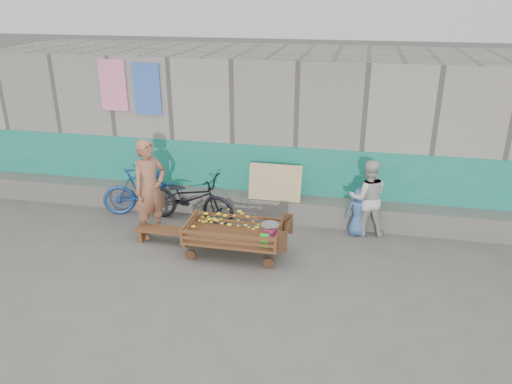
% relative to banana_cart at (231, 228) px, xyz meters
% --- Properties ---
extents(ground, '(80.00, 80.00, 0.00)m').
position_rel_banana_cart_xyz_m(ground, '(0.18, -0.75, -0.51)').
color(ground, '#55534D').
rests_on(ground, ground).
extents(building_wall, '(12.00, 3.50, 3.00)m').
position_rel_banana_cart_xyz_m(building_wall, '(0.18, 3.30, 0.96)').
color(building_wall, gray).
rests_on(building_wall, ground).
extents(banana_cart, '(1.76, 0.80, 0.75)m').
position_rel_banana_cart_xyz_m(banana_cart, '(0.00, 0.00, 0.00)').
color(banana_cart, brown).
rests_on(banana_cart, ground).
extents(bench, '(1.01, 0.30, 0.25)m').
position_rel_banana_cart_xyz_m(bench, '(-1.30, 0.21, -0.32)').
color(bench, brown).
rests_on(bench, ground).
extents(vendor_man, '(0.73, 0.79, 1.81)m').
position_rel_banana_cart_xyz_m(vendor_man, '(-1.60, 0.43, 0.40)').
color(vendor_man, '#995E43').
rests_on(vendor_man, ground).
extents(woman, '(0.78, 0.65, 1.43)m').
position_rel_banana_cart_xyz_m(woman, '(2.20, 1.28, 0.21)').
color(woman, silver).
rests_on(woman, ground).
extents(child, '(0.51, 0.41, 0.91)m').
position_rel_banana_cart_xyz_m(child, '(2.06, 1.21, -0.05)').
color(child, '#395E98').
rests_on(child, ground).
extents(bicycle_dark, '(1.96, 0.97, 0.98)m').
position_rel_banana_cart_xyz_m(bicycle_dark, '(-1.12, 1.10, -0.02)').
color(bicycle_dark, black).
rests_on(bicycle_dark, ground).
extents(bicycle_blue, '(1.64, 1.00, 0.96)m').
position_rel_banana_cart_xyz_m(bicycle_blue, '(-2.14, 1.30, -0.03)').
color(bicycle_blue, navy).
rests_on(bicycle_blue, ground).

